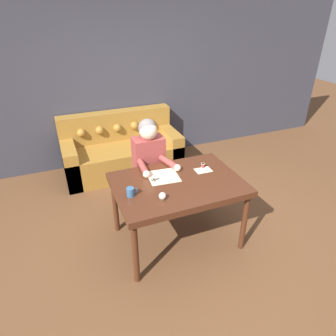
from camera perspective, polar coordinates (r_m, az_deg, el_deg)
ground_plane at (r=3.63m, az=3.26°, el=-12.77°), size 16.00×16.00×0.00m
wall_back at (r=5.01m, az=-7.91°, el=15.80°), size 8.00×0.06×2.60m
dining_table at (r=3.18m, az=1.84°, el=-3.74°), size 1.33×0.94×0.78m
couch at (r=4.88m, az=-8.89°, el=3.15°), size 1.81×0.85×0.91m
person at (r=3.67m, az=-3.56°, el=0.03°), size 0.44×0.60×1.26m
pattern_paper_main at (r=3.22m, az=-0.92°, el=-1.62°), size 0.35×0.34×0.00m
pattern_paper_offcut at (r=3.36m, az=6.73°, el=-0.41°), size 0.19×0.13×0.00m
scissors at (r=3.17m, az=-2.06°, el=-2.12°), size 0.22×0.08×0.01m
mug at (r=2.91m, az=-7.13°, el=-4.55°), size 0.11×0.08×0.09m
thread_spool at (r=3.42m, az=6.68°, el=0.50°), size 0.04×0.04×0.05m
pin_cushion at (r=2.85m, az=-1.07°, el=-5.40°), size 0.07×0.07×0.07m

